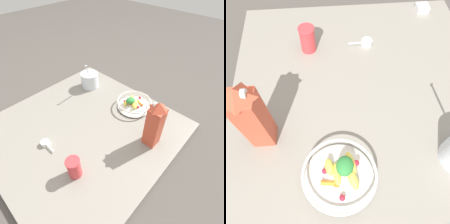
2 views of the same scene
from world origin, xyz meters
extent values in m
plane|color=#4C4742|center=(0.00, 0.00, 0.00)|extent=(6.00, 6.00, 0.00)
cube|color=gray|center=(0.00, 0.00, 0.02)|extent=(1.06, 1.06, 0.03)
cylinder|color=silver|center=(-0.37, 0.12, 0.04)|extent=(0.13, 0.13, 0.01)
cone|color=silver|center=(-0.37, 0.12, 0.07)|extent=(0.23, 0.23, 0.04)
torus|color=silver|center=(-0.37, 0.12, 0.09)|extent=(0.24, 0.24, 0.01)
ellipsoid|color=#EFD64C|center=(-0.33, 0.08, 0.08)|extent=(0.08, 0.04, 0.03)
ellipsoid|color=#EFD64C|center=(-0.38, 0.08, 0.08)|extent=(0.08, 0.05, 0.03)
ellipsoid|color=#EFD64C|center=(-0.37, 0.13, 0.08)|extent=(0.07, 0.03, 0.02)
ellipsoid|color=#EFD64C|center=(-0.34, 0.15, 0.08)|extent=(0.06, 0.03, 0.03)
cylinder|color=orange|center=(-0.38, 0.13, 0.08)|extent=(0.05, 0.03, 0.02)
cylinder|color=orange|center=(-0.39, 0.16, 0.08)|extent=(0.02, 0.05, 0.02)
cylinder|color=orange|center=(-0.34, 0.10, 0.07)|extent=(0.01, 0.05, 0.01)
sphere|color=red|center=(-0.36, 0.13, 0.07)|extent=(0.01, 0.01, 0.01)
sphere|color=red|center=(-0.33, 0.06, 0.08)|extent=(0.02, 0.02, 0.02)
sphere|color=red|center=(-0.35, 0.17, 0.08)|extent=(0.02, 0.02, 0.02)
sphere|color=red|center=(-0.44, 0.12, 0.08)|extent=(0.02, 0.02, 0.02)
ellipsoid|color=#2D7F38|center=(-0.35, 0.10, 0.10)|extent=(0.08, 0.07, 0.04)
cube|color=#CC4C33|center=(-0.20, 0.37, 0.16)|extent=(0.08, 0.08, 0.26)
pyramid|color=#CC4C33|center=(-0.20, 0.37, 0.31)|extent=(0.08, 0.08, 0.04)
cylinder|color=white|center=(-0.20, 0.35, 0.31)|extent=(0.03, 0.01, 0.03)
cylinder|color=#DB383D|center=(0.23, 0.21, 0.09)|extent=(0.07, 0.07, 0.12)
torus|color=#DB383D|center=(0.23, 0.21, 0.15)|extent=(0.07, 0.07, 0.01)
cube|color=silver|center=(0.46, -0.38, 0.05)|extent=(0.06, 0.06, 0.03)
cube|color=brown|center=(0.46, -0.38, 0.04)|extent=(0.05, 0.05, 0.02)
cylinder|color=white|center=(0.23, -0.06, 0.05)|extent=(0.05, 0.05, 0.03)
cylinder|color=white|center=(0.23, -0.01, 0.05)|extent=(0.01, 0.06, 0.01)
camera|label=1|loc=(0.41, 0.63, 0.87)|focal=28.00mm
camera|label=2|loc=(-0.53, 0.14, 0.77)|focal=35.00mm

